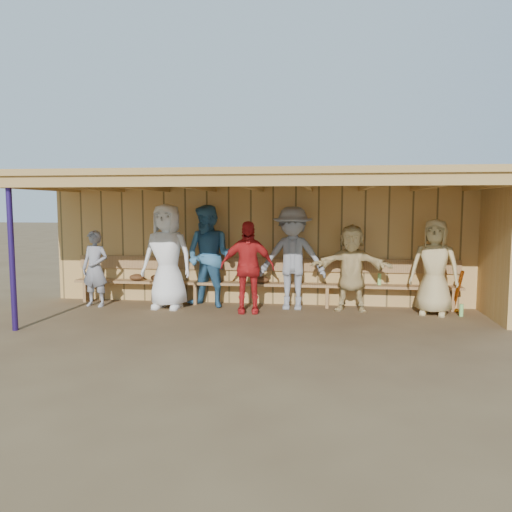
{
  "coord_description": "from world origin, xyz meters",
  "views": [
    {
      "loc": [
        1.17,
        -8.54,
        1.96
      ],
      "look_at": [
        0.0,
        0.35,
        1.05
      ],
      "focal_mm": 35.0,
      "sensor_mm": 36.0,
      "label": 1
    }
  ],
  "objects": [
    {
      "name": "player_h",
      "position": [
        3.18,
        0.65,
        0.86
      ],
      "size": [
        0.97,
        0.78,
        1.73
      ],
      "primitive_type": "imported",
      "rotation": [
        0.0,
        0.0,
        -0.31
      ],
      "color": "tan",
      "rests_on": "ground"
    },
    {
      "name": "player_e",
      "position": [
        0.63,
        0.81,
        0.97
      ],
      "size": [
        1.27,
        0.75,
        1.94
      ],
      "primitive_type": "imported",
      "rotation": [
        0.0,
        0.0,
        -0.03
      ],
      "color": "gray",
      "rests_on": "ground"
    },
    {
      "name": "dugout_structure",
      "position": [
        0.39,
        0.69,
        1.69
      ],
      "size": [
        8.8,
        3.2,
        2.5
      ],
      "color": "tan",
      "rests_on": "ground"
    },
    {
      "name": "player_a",
      "position": [
        -3.18,
        0.57,
        0.74
      ],
      "size": [
        0.59,
        0.43,
        1.48
      ],
      "primitive_type": "imported",
      "rotation": [
        0.0,
        0.0,
        -0.15
      ],
      "color": "gray",
      "rests_on": "ground"
    },
    {
      "name": "player_b",
      "position": [
        -1.73,
        0.58,
        1.0
      ],
      "size": [
        1.03,
        0.72,
        2.0
      ],
      "primitive_type": "imported",
      "rotation": [
        0.0,
        0.0,
        -0.09
      ],
      "color": "white",
      "rests_on": "ground"
    },
    {
      "name": "player_f",
      "position": [
        1.73,
        0.81,
        0.81
      ],
      "size": [
        1.54,
        0.66,
        1.61
      ],
      "primitive_type": "imported",
      "rotation": [
        0.0,
        0.0,
        -0.12
      ],
      "color": "#E3C47F",
      "rests_on": "ground"
    },
    {
      "name": "dugout_equipment",
      "position": [
        -0.59,
        0.99,
        0.49
      ],
      "size": [
        6.38,
        0.62,
        0.8
      ],
      "color": "orange",
      "rests_on": "ground"
    },
    {
      "name": "bench",
      "position": [
        0.0,
        1.12,
        0.53
      ],
      "size": [
        7.6,
        0.34,
        0.93
      ],
      "color": "#A77947",
      "rests_on": "ground"
    },
    {
      "name": "player_c",
      "position": [
        -0.98,
        0.81,
        0.98
      ],
      "size": [
        1.16,
        1.03,
        1.97
      ],
      "primitive_type": "imported",
      "rotation": [
        0.0,
        0.0,
        -0.36
      ],
      "color": "teal",
      "rests_on": "ground"
    },
    {
      "name": "ground",
      "position": [
        0.0,
        0.0,
        0.0
      ],
      "size": [
        90.0,
        90.0,
        0.0
      ],
      "primitive_type": "plane",
      "color": "brown",
      "rests_on": "ground"
    },
    {
      "name": "player_d",
      "position": [
        -0.16,
        0.39,
        0.84
      ],
      "size": [
        1.03,
        0.53,
        1.68
      ],
      "primitive_type": "imported",
      "rotation": [
        0.0,
        0.0,
        0.13
      ],
      "color": "red",
      "rests_on": "ground"
    }
  ]
}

